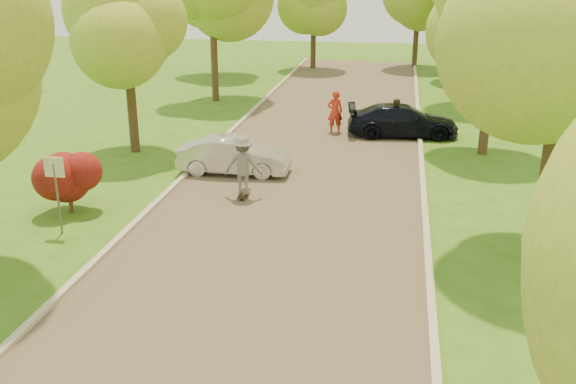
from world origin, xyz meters
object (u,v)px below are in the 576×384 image
Objects in this scene: silver_sedan at (234,156)px; person_olive at (395,118)px; person_striped at (335,112)px; street_sign at (55,179)px; dark_sedan at (403,120)px; skateboarder at (243,165)px; longboard at (244,194)px.

silver_sedan is 2.34× the size of person_olive.
silver_sedan is 6.94m from person_striped.
dark_sedan is (9.10, 12.22, -0.89)m from street_sign.
dark_sedan is at bearing 161.91° from person_striped.
dark_sedan is 2.50× the size of skateboarder.
longboard is (0.90, -2.30, -0.54)m from silver_sedan.
person_striped reaches higher than silver_sedan.
street_sign is 1.17× the size of skateboarder.
person_olive reaches higher than longboard.
street_sign is at bearing 37.86° from skateboarder.
person_olive is at bearing 154.52° from person_striped.
street_sign reaches higher than longboard.
dark_sedan is at bearing -154.21° from person_olive.
silver_sedan is 2.50m from skateboarder.
person_striped is at bearing 82.87° from dark_sedan.
person_olive is at bearing -43.71° from silver_sedan.
person_striped is (6.20, 12.28, -0.64)m from street_sign.
silver_sedan is at bearing 131.42° from dark_sedan.
street_sign is 2.25× the size of longboard.
skateboarder is at bearing 60.29° from person_striped.
person_olive is at bearing -121.97° from skateboarder.
longboard is at bearing -159.80° from silver_sedan.
person_olive is (5.43, 5.92, 0.19)m from silver_sedan.
person_olive is (4.53, 8.22, 0.73)m from longboard.
skateboarder is (4.23, 3.67, -0.51)m from street_sign.
dark_sedan is 2.91m from person_striped.
street_sign is 6.90m from silver_sedan.
street_sign is 15.26m from dark_sedan.
person_striped is at bearing -25.61° from silver_sedan.
dark_sedan is at bearing -122.76° from skateboarder.
skateboarder reaches higher than longboard.
street_sign is at bearing 37.86° from longboard.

